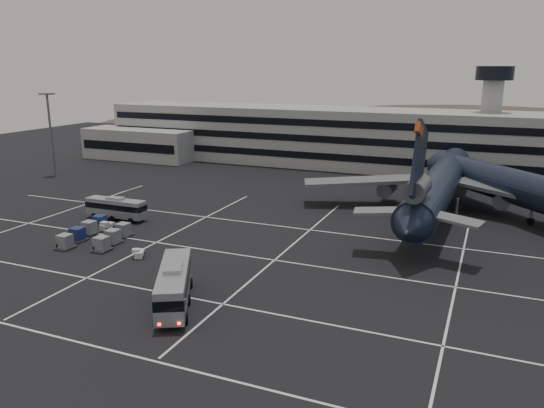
{
  "coord_description": "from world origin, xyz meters",
  "views": [
    {
      "loc": [
        36.42,
        -54.71,
        24.03
      ],
      "look_at": [
        8.1,
        12.41,
        5.0
      ],
      "focal_mm": 35.0,
      "sensor_mm": 36.0,
      "label": 1
    }
  ],
  "objects": [
    {
      "name": "hills",
      "position": [
        17.99,
        170.0,
        -12.07
      ],
      "size": [
        352.0,
        180.0,
        44.0
      ],
      "color": "#38332B",
      "rests_on": "ground"
    },
    {
      "name": "lightpole_left",
      "position": [
        -55.0,
        35.0,
        11.82
      ],
      "size": [
        2.4,
        2.4,
        18.28
      ],
      "color": "slate",
      "rests_on": "ground"
    },
    {
      "name": "bus_near",
      "position": [
        7.49,
        -12.04,
        2.4
      ],
      "size": [
        8.43,
        12.32,
        4.4
      ],
      "rotation": [
        0.0,
        0.0,
        0.49
      ],
      "color": "gray",
      "rests_on": "ground"
    },
    {
      "name": "lane_markings",
      "position": [
        0.95,
        0.72,
        0.01
      ],
      "size": [
        90.0,
        55.62,
        0.01
      ],
      "color": "silver",
      "rests_on": "ground"
    },
    {
      "name": "tug_a",
      "position": [
        -16.25,
        5.94,
        0.63
      ],
      "size": [
        1.44,
        2.28,
        1.42
      ],
      "rotation": [
        0.0,
        0.0,
        -0.05
      ],
      "color": "beige",
      "rests_on": "ground"
    },
    {
      "name": "bus_far",
      "position": [
        -18.69,
        11.31,
        2.0
      ],
      "size": [
        10.39,
        2.73,
        3.66
      ],
      "rotation": [
        0.0,
        0.0,
        1.58
      ],
      "color": "gray",
      "rests_on": "ground"
    },
    {
      "name": "ground",
      "position": [
        0.0,
        0.0,
        0.0
      ],
      "size": [
        260.0,
        260.0,
        0.0
      ],
      "primitive_type": "plane",
      "color": "black",
      "rests_on": "ground"
    },
    {
      "name": "uld_cluster",
      "position": [
        -14.48,
        1.59,
        0.97
      ],
      "size": [
        9.75,
        12.13,
        1.98
      ],
      "rotation": [
        0.0,
        0.0,
        0.21
      ],
      "color": "#2D2D30",
      "rests_on": "ground"
    },
    {
      "name": "trijet_far",
      "position": [
        43.47,
        33.3,
        5.43
      ],
      "size": [
        42.63,
        46.65,
        18.08
      ],
      "rotation": [
        0.0,
        0.0,
        0.72
      ],
      "color": "black",
      "rests_on": "ground"
    },
    {
      "name": "terminal",
      "position": [
        -2.95,
        71.14,
        6.93
      ],
      "size": [
        125.0,
        26.0,
        24.0
      ],
      "color": "gray",
      "rests_on": "ground"
    },
    {
      "name": "trijet_main",
      "position": [
        28.78,
        33.28,
        5.25
      ],
      "size": [
        47.44,
        57.57,
        18.08
      ],
      "rotation": [
        0.0,
        0.0,
        -0.03
      ],
      "color": "black",
      "rests_on": "ground"
    },
    {
      "name": "tug_b",
      "position": [
        -4.46,
        -1.9,
        0.55
      ],
      "size": [
        1.93,
        2.25,
        1.25
      ],
      "rotation": [
        0.0,
        0.0,
        0.48
      ],
      "color": "beige",
      "rests_on": "ground"
    }
  ]
}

